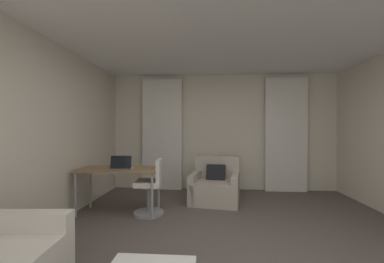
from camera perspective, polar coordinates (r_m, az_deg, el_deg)
ground_plane at (r=2.83m, az=11.31°, el=-28.22°), size 12.00×12.00×0.00m
wall_window at (r=5.50m, az=7.32°, el=-0.15°), size 5.12×0.06×2.60m
wall_left at (r=3.31m, az=-37.96°, el=-0.60°), size 0.06×6.12×2.60m
ceiling at (r=2.79m, az=11.39°, el=27.64°), size 5.12×6.12×0.06m
curtain_left_panel at (r=5.46m, az=-7.15°, el=-0.68°), size 0.90×0.06×2.50m
curtain_right_panel at (r=5.62m, az=21.53°, el=-0.67°), size 0.90×0.06×2.50m
armchair at (r=4.64m, az=5.57°, el=-13.07°), size 0.99×0.95×0.83m
desk at (r=4.11m, az=-17.03°, el=-9.29°), size 1.30×0.57×0.73m
desk_chair at (r=3.99m, az=-9.73°, el=-13.54°), size 0.48×0.48×0.88m
laptop at (r=3.99m, az=-16.30°, el=-7.94°), size 0.33×0.26×0.22m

